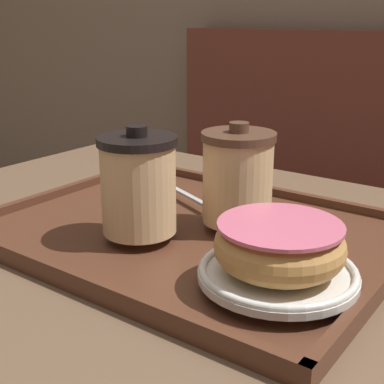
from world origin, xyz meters
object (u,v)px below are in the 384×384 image
(coffee_cup_front, at_px, (138,184))
(coffee_cup_rear, at_px, (238,177))
(donut_chocolate_glazed, at_px, (279,245))
(spoon, at_px, (167,183))

(coffee_cup_front, xyz_separation_m, coffee_cup_rear, (0.08, 0.10, -0.00))
(donut_chocolate_glazed, distance_m, spoon, 0.34)
(donut_chocolate_glazed, bearing_deg, coffee_cup_front, 175.97)
(coffee_cup_rear, relative_size, spoon, 0.85)
(coffee_cup_front, xyz_separation_m, spoon, (-0.09, 0.17, -0.06))
(coffee_cup_rear, xyz_separation_m, donut_chocolate_glazed, (0.12, -0.12, -0.02))
(donut_chocolate_glazed, relative_size, spoon, 0.87)
(coffee_cup_rear, height_order, spoon, coffee_cup_rear)
(coffee_cup_rear, bearing_deg, spoon, 158.94)
(coffee_cup_rear, height_order, donut_chocolate_glazed, coffee_cup_rear)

